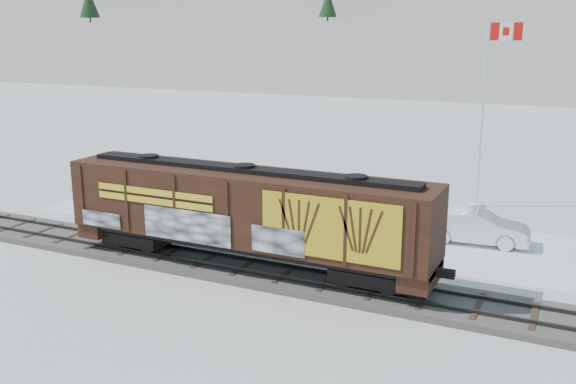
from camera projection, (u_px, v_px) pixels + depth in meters
The scene contains 8 objects.
ground at pixel (330, 287), 26.69m from camera, with size 500.00×500.00×0.00m, color white.
rail_track at pixel (330, 283), 26.65m from camera, with size 50.00×3.40×0.43m.
parking_strip at pixel (384, 236), 33.25m from camera, with size 40.00×8.00×0.03m, color white.
hillside at pixel (560, 14), 145.65m from camera, with size 360.00×110.00×93.00m.
hopper_railcar at pixel (245, 210), 27.65m from camera, with size 16.71×3.06×4.31m.
flagpole at pixel (483, 141), 38.00m from camera, with size 2.30×0.90×11.04m.
car_silver at pixel (237, 211), 34.91m from camera, with size 1.90×4.72×1.61m, color silver.
car_white at pixel (477, 227), 31.93m from camera, with size 1.78×5.11×1.68m, color white.
Camera 1 is at (9.15, -23.26, 10.30)m, focal length 40.00 mm.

